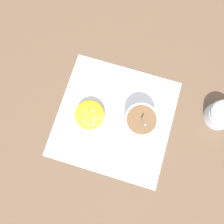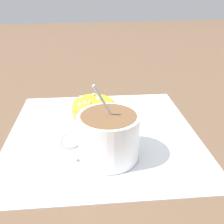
{
  "view_description": "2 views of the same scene",
  "coord_description": "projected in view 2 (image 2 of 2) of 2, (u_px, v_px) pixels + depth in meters",
  "views": [
    {
      "loc": [
        0.02,
        -0.11,
        0.64
      ],
      "look_at": [
        -0.01,
        0.01,
        0.04
      ],
      "focal_mm": 35.0,
      "sensor_mm": 36.0,
      "label": 1
    },
    {
      "loc": [
        0.4,
        -0.05,
        0.24
      ],
      "look_at": [
        -0.01,
        0.02,
        0.04
      ],
      "focal_mm": 42.0,
      "sensor_mm": 36.0,
      "label": 2
    }
  ],
  "objects": [
    {
      "name": "ground_plane",
      "position": [
        103.0,
        133.0,
        0.47
      ],
      "size": [
        3.0,
        3.0,
        0.0
      ],
      "primitive_type": "plane",
      "color": "brown"
    },
    {
      "name": "frosted_pastry",
      "position": [
        94.0,
        107.0,
        0.52
      ],
      "size": [
        0.09,
        0.09,
        0.04
      ],
      "color": "#C18442",
      "rests_on": "paper_napkin"
    },
    {
      "name": "coffee_cup",
      "position": [
        106.0,
        135.0,
        0.38
      ],
      "size": [
        0.09,
        0.12,
        0.12
      ],
      "color": "white",
      "rests_on": "paper_napkin"
    },
    {
      "name": "paper_napkin",
      "position": [
        103.0,
        133.0,
        0.47
      ],
      "size": [
        0.36,
        0.35,
        0.0
      ],
      "color": "white",
      "rests_on": "ground_plane"
    }
  ]
}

